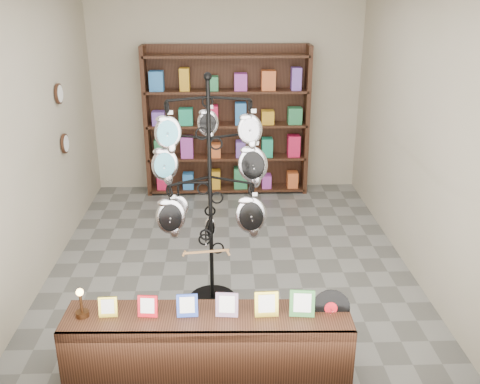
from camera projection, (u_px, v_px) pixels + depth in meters
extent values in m
plane|color=slate|center=(230.00, 261.00, 6.18)|extent=(5.00, 5.00, 0.00)
plane|color=#B1A58F|center=(227.00, 92.00, 7.97)|extent=(4.00, 0.00, 4.00)
plane|color=#B1A58F|center=(236.00, 240.00, 3.31)|extent=(4.00, 0.00, 4.00)
plane|color=#B1A58F|center=(38.00, 137.00, 5.57)|extent=(0.00, 5.00, 5.00)
plane|color=#B1A58F|center=(416.00, 133.00, 5.70)|extent=(0.00, 5.00, 5.00)
cylinder|color=black|center=(212.00, 298.00, 5.41)|extent=(0.49, 0.49, 0.03)
cylinder|color=black|center=(210.00, 198.00, 5.01)|extent=(0.04, 0.04, 2.22)
sphere|color=black|center=(208.00, 76.00, 4.61)|extent=(0.07, 0.07, 0.07)
ellipsoid|color=silver|center=(210.00, 227.00, 5.38)|extent=(0.12, 0.04, 0.23)
cube|color=tan|center=(206.00, 252.00, 4.86)|extent=(0.42, 0.07, 0.04)
cube|color=black|center=(208.00, 345.00, 4.28)|extent=(2.27, 0.53, 0.55)
cube|color=yellow|center=(108.00, 307.00, 4.15)|extent=(0.15, 0.06, 0.16)
cube|color=red|center=(148.00, 306.00, 4.15)|extent=(0.16, 0.06, 0.17)
cube|color=#263FA5|center=(187.00, 306.00, 4.15)|extent=(0.17, 0.06, 0.18)
cube|color=#E54C33|center=(227.00, 305.00, 4.15)|extent=(0.18, 0.06, 0.19)
cube|color=yellow|center=(266.00, 304.00, 4.15)|extent=(0.19, 0.07, 0.20)
cube|color=#337233|center=(302.00, 303.00, 4.15)|extent=(0.20, 0.07, 0.21)
cylinder|color=black|center=(331.00, 308.00, 4.23)|extent=(0.31, 0.08, 0.30)
cylinder|color=red|center=(331.00, 308.00, 4.22)|extent=(0.10, 0.03, 0.10)
cylinder|color=#402512|center=(82.00, 314.00, 4.17)|extent=(0.10, 0.10, 0.04)
cylinder|color=#402512|center=(81.00, 304.00, 4.14)|extent=(0.02, 0.02, 0.14)
sphere|color=#FFBF59|center=(80.00, 292.00, 4.10)|extent=(0.06, 0.06, 0.06)
cube|color=black|center=(227.00, 119.00, 8.06)|extent=(2.40, 0.04, 2.20)
cube|color=black|center=(147.00, 122.00, 7.87)|extent=(0.06, 0.36, 2.20)
cube|color=black|center=(306.00, 121.00, 7.95)|extent=(0.06, 0.36, 2.20)
cube|color=black|center=(228.00, 188.00, 8.29)|extent=(2.36, 0.36, 0.04)
cube|color=black|center=(227.00, 157.00, 8.11)|extent=(2.36, 0.36, 0.03)
cube|color=black|center=(227.00, 125.00, 7.93)|extent=(2.36, 0.36, 0.04)
cube|color=black|center=(227.00, 91.00, 7.75)|extent=(2.36, 0.36, 0.04)
cube|color=black|center=(226.00, 56.00, 7.57)|extent=(2.36, 0.36, 0.04)
cylinder|color=black|center=(59.00, 94.00, 6.21)|extent=(0.03, 0.24, 0.24)
cylinder|color=black|center=(65.00, 143.00, 6.43)|extent=(0.03, 0.24, 0.24)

